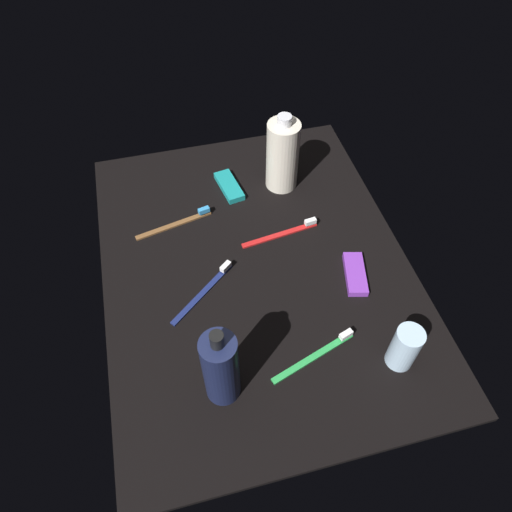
{
  "coord_description": "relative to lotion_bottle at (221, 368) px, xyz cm",
  "views": [
    {
      "loc": [
        58.73,
        -14.93,
        80.15
      ],
      "look_at": [
        0.0,
        0.0,
        3.0
      ],
      "focal_mm": 33.11,
      "sensor_mm": 36.0,
      "label": 1
    }
  ],
  "objects": [
    {
      "name": "ground_plane",
      "position": [
        -25.38,
        12.37,
        -9.24
      ],
      "size": [
        84.0,
        64.0,
        1.2
      ],
      "primitive_type": "cube",
      "color": "black"
    },
    {
      "name": "snack_bar_purple",
      "position": [
        -17.42,
        31.64,
        -7.89
      ],
      "size": [
        11.06,
        6.4,
        1.5
      ],
      "primitive_type": "cube",
      "rotation": [
        0.0,
        0.0,
        -0.25
      ],
      "color": "purple",
      "rests_on": "ground_plane"
    },
    {
      "name": "lotion_bottle",
      "position": [
        0.0,
        0.0,
        0.0
      ],
      "size": [
        6.05,
        6.05,
        19.66
      ],
      "color": "#171E40",
      "rests_on": "ground_plane"
    },
    {
      "name": "toothbrush_brown",
      "position": [
        -41.02,
        -1.89,
        -8.03
      ],
      "size": [
        5.1,
        17.83,
        2.1
      ],
      "color": "brown",
      "rests_on": "ground_plane"
    },
    {
      "name": "deodorant_stick",
      "position": [
        2.41,
        32.33,
        -3.77
      ],
      "size": [
        4.97,
        4.97,
        9.75
      ],
      "primitive_type": "cylinder",
      "color": "silver",
      "rests_on": "ground_plane"
    },
    {
      "name": "toothbrush_red",
      "position": [
        -32.19,
        20.67,
        -8.03
      ],
      "size": [
        3.62,
        18.0,
        2.1
      ],
      "color": "red",
      "rests_on": "ground_plane"
    },
    {
      "name": "toothbrush_navy",
      "position": [
        -21.5,
        0.89,
        -8.03
      ],
      "size": [
        12.33,
        14.69,
        2.1
      ],
      "color": "navy",
      "rests_on": "ground_plane"
    },
    {
      "name": "snack_bar_teal",
      "position": [
        -49.55,
        11.79,
        -7.89
      ],
      "size": [
        10.93,
        5.73,
        1.5
      ],
      "primitive_type": "cube",
      "rotation": [
        0.0,
        0.0,
        0.17
      ],
      "color": "teal",
      "rests_on": "ground_plane"
    },
    {
      "name": "bodywash_bottle",
      "position": [
        -48.17,
        24.49,
        0.21
      ],
      "size": [
        7.57,
        7.57,
        19.47
      ],
      "color": "silver",
      "rests_on": "ground_plane"
    },
    {
      "name": "toothbrush_green",
      "position": [
        -2.2,
        18.36,
        -8.03
      ],
      "size": [
        6.73,
        17.48,
        2.1
      ],
      "color": "green",
      "rests_on": "ground_plane"
    }
  ]
}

